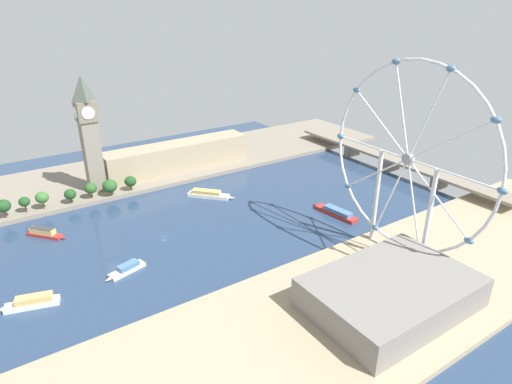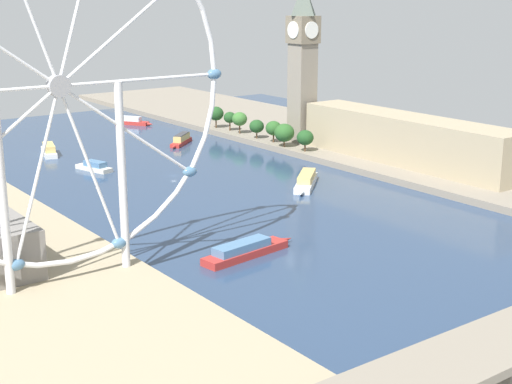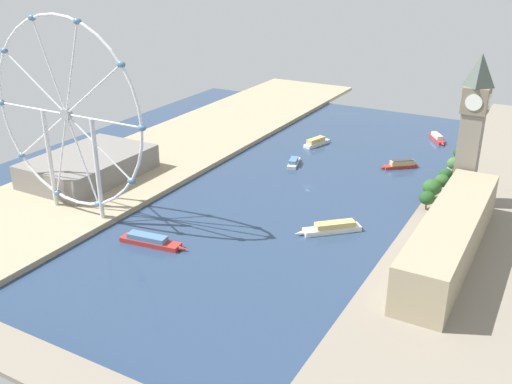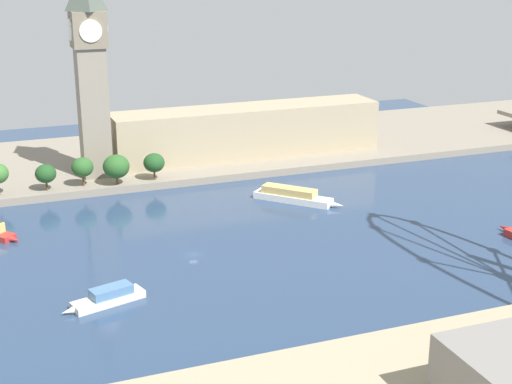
{
  "view_description": "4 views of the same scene",
  "coord_description": "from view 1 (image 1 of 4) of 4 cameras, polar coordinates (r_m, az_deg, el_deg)",
  "views": [
    {
      "loc": [
        224.08,
        -82.29,
        131.53
      ],
      "look_at": [
        12.25,
        59.03,
        19.63
      ],
      "focal_mm": 30.71,
      "sensor_mm": 36.0,
      "label": 1
    },
    {
      "loc": [
        168.83,
        291.16,
        81.88
      ],
      "look_at": [
        8.17,
        73.98,
        9.57
      ],
      "focal_mm": 53.35,
      "sensor_mm": 36.0,
      "label": 2
    },
    {
      "loc": [
        -132.34,
        301.77,
        135.35
      ],
      "look_at": [
        15.88,
        36.94,
        6.74
      ],
      "focal_mm": 40.53,
      "sensor_mm": 36.0,
      "label": 3
    },
    {
      "loc": [
        209.8,
        -58.89,
        91.13
      ],
      "look_at": [
        -22.05,
        29.48,
        10.48
      ],
      "focal_mm": 52.56,
      "sensor_mm": 36.0,
      "label": 4
    }
  ],
  "objects": [
    {
      "name": "ground_plane",
      "position": [
        272.55,
        -11.9,
        -5.7
      ],
      "size": [
        397.57,
        397.57,
        0.0
      ],
      "primitive_type": "plane",
      "color": "navy"
    },
    {
      "name": "riverbank_left",
      "position": [
        371.26,
        -18.71,
        1.92
      ],
      "size": [
        90.0,
        520.0,
        3.0
      ],
      "primitive_type": "cube",
      "color": "gray",
      "rests_on": "ground_plane"
    },
    {
      "name": "riverbank_right",
      "position": [
        189.32,
        2.33,
        -19.68
      ],
      "size": [
        90.0,
        520.0,
        3.0
      ],
      "primitive_type": "cube",
      "color": "tan",
      "rests_on": "ground_plane"
    },
    {
      "name": "clock_tower",
      "position": [
        330.24,
        -20.92,
        7.2
      ],
      "size": [
        13.96,
        13.96,
        82.99
      ],
      "color": "gray",
      "rests_on": "riverbank_left"
    },
    {
      "name": "parliament_block",
      "position": [
        366.17,
        -10.19,
        4.62
      ],
      "size": [
        22.0,
        119.95,
        22.01
      ],
      "primitive_type": "cube",
      "color": "tan",
      "rests_on": "riverbank_left"
    },
    {
      "name": "tree_row_embankment",
      "position": [
        325.16,
        -22.58,
        -0.03
      ],
      "size": [
        12.44,
        91.0,
        12.53
      ],
      "color": "#513823",
      "rests_on": "riverbank_left"
    },
    {
      "name": "ferris_wheel",
      "position": [
        237.16,
        19.16,
        3.86
      ],
      "size": [
        102.82,
        3.2,
        104.0
      ],
      "color": "silver",
      "rests_on": "riverbank_right"
    },
    {
      "name": "riverside_hall",
      "position": [
        212.0,
        17.17,
        -12.38
      ],
      "size": [
        50.91,
        74.74,
        14.66
      ],
      "primitive_type": "cube",
      "color": "gray",
      "rests_on": "riverbank_right"
    },
    {
      "name": "river_bridge",
      "position": [
        384.34,
        17.38,
        3.99
      ],
      "size": [
        209.57,
        17.94,
        11.31
      ],
      "color": "gray",
      "rests_on": "ground_plane"
    },
    {
      "name": "tour_boat_0",
      "position": [
        243.39,
        -16.48,
        -9.59
      ],
      "size": [
        11.01,
        23.44,
        4.57
      ],
      "rotation": [
        0.0,
        0.0,
        4.99
      ],
      "color": "beige",
      "rests_on": "ground_plane"
    },
    {
      "name": "tour_boat_1",
      "position": [
        319.35,
        -6.18,
        -0.3
      ],
      "size": [
        29.21,
        27.61,
        5.35
      ],
      "rotation": [
        0.0,
        0.0,
        0.75
      ],
      "color": "white",
      "rests_on": "ground_plane"
    },
    {
      "name": "tour_boat_2",
      "position": [
        295.06,
        -25.86,
        -4.82
      ],
      "size": [
        22.51,
        19.97,
        5.62
      ],
      "rotation": [
        0.0,
        0.0,
        0.71
      ],
      "color": "#B22D28",
      "rests_on": "ground_plane"
    },
    {
      "name": "tour_boat_3",
      "position": [
        234.91,
        -27.17,
        -12.65
      ],
      "size": [
        12.27,
        27.94,
        5.67
      ],
      "rotation": [
        0.0,
        0.0,
        4.43
      ],
      "color": "white",
      "rests_on": "ground_plane"
    },
    {
      "name": "tour_boat_5",
      "position": [
        296.17,
        10.34,
        -2.6
      ],
      "size": [
        37.38,
        11.12,
        5.07
      ],
      "rotation": [
        0.0,
        0.0,
        3.28
      ],
      "color": "#B22D28",
      "rests_on": "ground_plane"
    }
  ]
}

